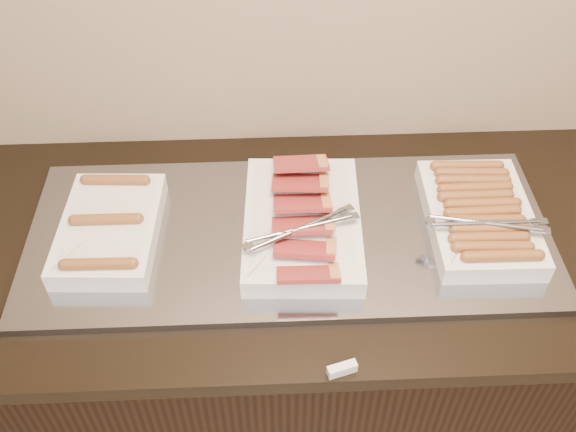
# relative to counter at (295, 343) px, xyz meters

# --- Properties ---
(counter) EXTENTS (2.06, 0.76, 0.90)m
(counter) POSITION_rel_counter_xyz_m (0.00, 0.00, 0.00)
(counter) COLOR black
(counter) RESTS_ON ground
(warming_tray) EXTENTS (1.20, 0.50, 0.02)m
(warming_tray) POSITION_rel_counter_xyz_m (-0.02, 0.00, 0.46)
(warming_tray) COLOR gray
(warming_tray) RESTS_ON counter
(dish_left) EXTENTS (0.23, 0.33, 0.07)m
(dish_left) POSITION_rel_counter_xyz_m (-0.42, 0.00, 0.50)
(dish_left) COLOR silver
(dish_left) RESTS_ON warming_tray
(dish_center) EXTENTS (0.28, 0.41, 0.09)m
(dish_center) POSITION_rel_counter_xyz_m (0.01, -0.00, 0.50)
(dish_center) COLOR silver
(dish_center) RESTS_ON warming_tray
(dish_right) EXTENTS (0.27, 0.35, 0.08)m
(dish_right) POSITION_rel_counter_xyz_m (0.42, -0.00, 0.50)
(dish_right) COLOR silver
(dish_right) RESTS_ON warming_tray
(label_holder) EXTENTS (0.06, 0.03, 0.02)m
(label_holder) POSITION_rel_counter_xyz_m (0.07, -0.36, 0.46)
(label_holder) COLOR silver
(label_holder) RESTS_ON counter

